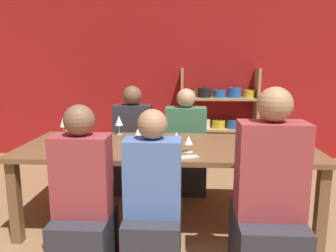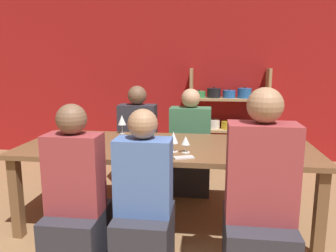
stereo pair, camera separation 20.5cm
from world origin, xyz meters
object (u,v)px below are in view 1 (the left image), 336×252
Objects in this scene: shelf_unit at (219,124)px; person_near_b at (84,215)px; dining_table at (167,153)px; wine_glass_white_e at (176,138)px; wine_glass_white_b at (189,141)px; person_near_a at (268,216)px; wine_glass_red_b at (63,123)px; wine_glass_white_c at (149,132)px; wine_glass_empty_b at (250,124)px; wine_glass_white_a at (293,134)px; wine_glass_white_d at (290,138)px; person_far_b at (133,152)px; wine_glass_empty_a at (119,121)px; wine_glass_red_a at (138,133)px; wine_bottle_green at (152,136)px; person_far_a at (185,153)px; wine_glass_red_c at (69,127)px; cell_phone at (188,157)px; person_near_c at (153,217)px; wine_glass_empty_c at (84,143)px.

person_near_b is (-1.14, -2.79, -0.12)m from shelf_unit.
wine_glass_white_e is at bearing -68.37° from dining_table.
shelf_unit is at bearing 78.47° from wine_glass_white_b.
wine_glass_red_b is at bearing 146.50° from person_near_a.
wine_glass_empty_b reaches higher than wine_glass_white_c.
wine_glass_white_d reaches higher than wine_glass_white_a.
wine_glass_white_a is (1.08, 0.05, 0.17)m from dining_table.
wine_glass_empty_a is at bearing 79.26° from person_far_b.
person_near_a is (0.95, -0.85, -0.35)m from wine_glass_red_a.
shelf_unit is 2.40m from wine_bottle_green.
wine_glass_empty_a is 0.17× the size of person_far_a.
person_far_b is (-1.44, 0.95, -0.40)m from wine_glass_white_d.
person_far_b is at bearing 117.27° from wine_glass_white_e.
shelf_unit is at bearing -112.59° from person_far_a.
wine_glass_white_e is 0.14× the size of person_far_a.
wine_glass_white_a is 0.94m from wine_glass_white_b.
person_near_b is at bearing -66.16° from wine_glass_red_c.
wine_glass_empty_a is 1.21× the size of wine_glass_white_d.
person_near_a is at bearing -1.24° from person_near_b.
cell_phone is (0.10, -0.17, -0.11)m from wine_glass_white_e.
person_near_a reaches higher than wine_glass_red_b.
wine_glass_white_c is (-1.25, -0.02, 0.01)m from wine_glass_white_a.
wine_glass_white_c is at bearing 169.14° from dining_table.
person_near_a reaches higher than wine_glass_white_e.
person_far_a is at bearing 68.56° from wine_glass_white_c.
shelf_unit is 2.10m from dining_table.
wine_glass_white_a is 0.79× the size of wine_glass_red_b.
wine_glass_white_e is at bearing -25.51° from wine_glass_red_b.
person_far_a is (-0.93, 0.79, -0.41)m from wine_glass_white_a.
wine_glass_white_e is at bearing 117.27° from person_far_b.
wine_glass_white_b is at bearing -29.45° from wine_glass_red_a.
person_near_c reaches higher than wine_glass_white_e.
wine_glass_empty_c is at bearing -164.22° from wine_glass_white_b.
shelf_unit reaches higher than person_near_b.
shelf_unit is at bearing 79.19° from cell_phone.
wine_glass_red_c reaches higher than wine_glass_red_a.
person_near_b is at bearing -75.51° from wine_glass_empty_c.
person_near_c is (-0.68, -2.77, -0.13)m from shelf_unit.
wine_bottle_green is 2.01× the size of wine_glass_empty_c.
wine_glass_red_a is 0.74× the size of wine_glass_empty_a.
person_near_b is at bearing 87.58° from person_far_b.
shelf_unit is 1.16× the size of person_near_b.
wine_glass_empty_a is 0.58m from person_far_b.
wine_glass_white_a is at bearing 25.58° from cell_phone.
wine_glass_white_e is 1.01× the size of cell_phone.
person_near_b is at bearing -64.14° from wine_glass_red_b.
wine_glass_empty_a is 1.15× the size of wine_glass_white_e.
wine_glass_white_a is 0.13× the size of person_far_a.
shelf_unit is 10.05× the size of wine_glass_white_b.
wine_glass_white_a is 0.11× the size of person_near_a.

